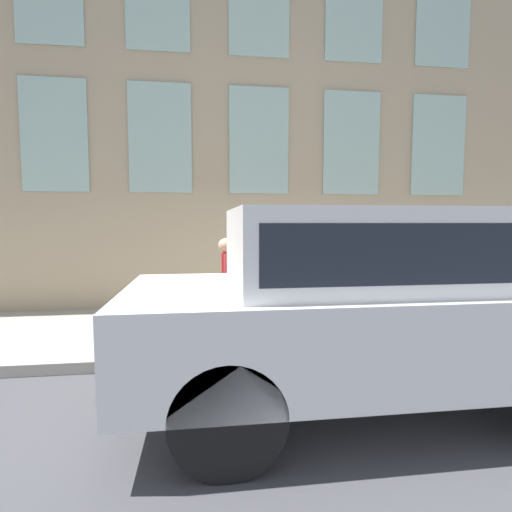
% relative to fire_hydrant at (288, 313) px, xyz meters
% --- Properties ---
extents(ground_plane, '(80.00, 80.00, 0.00)m').
position_rel_fire_hydrant_xyz_m(ground_plane, '(-0.58, 0.07, -0.50)').
color(ground_plane, '#47474C').
extents(sidewalk, '(2.94, 60.00, 0.14)m').
position_rel_fire_hydrant_xyz_m(sidewalk, '(0.89, 0.07, -0.43)').
color(sidewalk, '#A8A093').
rests_on(sidewalk, ground_plane).
extents(building_facade, '(0.33, 40.00, 7.39)m').
position_rel_fire_hydrant_xyz_m(building_facade, '(2.51, 0.07, 3.20)').
color(building_facade, tan).
rests_on(building_facade, ground_plane).
extents(fire_hydrant, '(0.30, 0.42, 0.71)m').
position_rel_fire_hydrant_xyz_m(fire_hydrant, '(0.00, 0.00, 0.00)').
color(fire_hydrant, gold).
rests_on(fire_hydrant, sidewalk).
extents(person, '(0.33, 0.22, 1.38)m').
position_rel_fire_hydrant_xyz_m(person, '(0.56, 0.82, 0.47)').
color(person, '#998466').
rests_on(person, sidewalk).
extents(parked_truck_white_near, '(1.94, 4.39, 1.88)m').
position_rel_fire_hydrant_xyz_m(parked_truck_white_near, '(-1.79, -0.39, 0.58)').
color(parked_truck_white_near, black).
rests_on(parked_truck_white_near, ground_plane).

